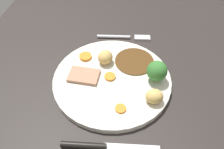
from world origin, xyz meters
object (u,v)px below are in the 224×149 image
object	(u,v)px
meat_slice_main	(84,76)
carrot_coin_side	(121,109)
roast_potato_left	(105,57)
knife	(101,147)
broccoli_floret	(157,73)
fork	(125,37)
dinner_plate	(112,79)
carrot_coin_back	(85,56)
carrot_coin_front	(110,77)
roast_potato_right	(154,96)

from	to	relation	value
meat_slice_main	carrot_coin_side	world-z (taller)	meat_slice_main
meat_slice_main	roast_potato_left	distance (cm)	7.07
carrot_coin_side	knife	size ratio (longest dim) A/B	0.12
roast_potato_left	broccoli_floret	world-z (taller)	broccoli_floret
broccoli_floret	meat_slice_main	bearing A→B (deg)	-87.39
fork	knife	xyz separation A→B (cm)	(33.56, -1.69, 0.06)
broccoli_floret	knife	size ratio (longest dim) A/B	0.28
carrot_coin_side	broccoli_floret	size ratio (longest dim) A/B	0.44
dinner_plate	carrot_coin_back	distance (cm)	9.67
dinner_plate	broccoli_floret	world-z (taller)	broccoli_floret
meat_slice_main	dinner_plate	bearing A→B (deg)	95.31
carrot_coin_front	carrot_coin_back	distance (cm)	9.25
dinner_plate	roast_potato_left	world-z (taller)	roast_potato_left
dinner_plate	carrot_coin_back	world-z (taller)	carrot_coin_back
meat_slice_main	knife	world-z (taller)	meat_slice_main
dinner_plate	carrot_coin_back	xyz separation A→B (cm)	(-5.97, -7.54, 1.02)
meat_slice_main	carrot_coin_front	bearing A→B (deg)	95.55
carrot_coin_front	carrot_coin_back	world-z (taller)	carrot_coin_back
knife	carrot_coin_side	bearing A→B (deg)	66.28
dinner_plate	fork	bearing A→B (deg)	174.07
roast_potato_right	knife	xyz separation A→B (cm)	(11.11, -9.52, -2.47)
knife	dinner_plate	bearing A→B (deg)	86.38
meat_slice_main	broccoli_floret	size ratio (longest dim) A/B	1.34
fork	knife	bearing A→B (deg)	-97.53
meat_slice_main	roast_potato_right	world-z (taller)	roast_potato_right
roast_potato_right	carrot_coin_back	size ratio (longest dim) A/B	1.21
broccoli_floret	carrot_coin_side	bearing A→B (deg)	-38.86
roast_potato_right	carrot_coin_back	xyz separation A→B (cm)	(-11.51, -17.13, -1.19)
carrot_coin_front	carrot_coin_side	bearing A→B (deg)	22.26
carrot_coin_front	knife	size ratio (longest dim) A/B	0.14
carrot_coin_front	fork	xyz separation A→B (cm)	(-16.93, 2.25, -1.26)
carrot_coin_side	broccoli_floret	world-z (taller)	broccoli_floret
carrot_coin_front	broccoli_floret	bearing A→B (deg)	90.91
fork	carrot_coin_back	bearing A→B (deg)	-135.02
roast_potato_right	carrot_coin_back	bearing A→B (deg)	-123.91
roast_potato_right	carrot_coin_side	bearing A→B (deg)	-65.51
roast_potato_right	meat_slice_main	bearing A→B (deg)	-107.02
carrot_coin_front	carrot_coin_back	xyz separation A→B (cm)	(-5.99, -7.05, 0.08)
carrot_coin_side	dinner_plate	bearing A→B (deg)	-160.66
roast_potato_left	carrot_coin_front	distance (cm)	5.40
meat_slice_main	carrot_coin_back	xyz separation A→B (cm)	(-6.58, -1.00, -0.08)
broccoli_floret	carrot_coin_back	bearing A→B (deg)	-108.37
carrot_coin_side	broccoli_floret	xyz separation A→B (cm)	(-8.69, 7.00, 2.61)
dinner_plate	carrot_coin_side	xyz separation A→B (cm)	(8.54, 3.00, 0.91)
carrot_coin_back	carrot_coin_side	xyz separation A→B (cm)	(14.51, 10.54, -0.11)
meat_slice_main	roast_potato_left	bearing A→B (deg)	142.06
roast_potato_left	carrot_coin_front	bearing A→B (deg)	19.87
carrot_coin_back	knife	world-z (taller)	carrot_coin_back
roast_potato_left	dinner_plate	bearing A→B (deg)	24.86
meat_slice_main	roast_potato_left	world-z (taller)	roast_potato_left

